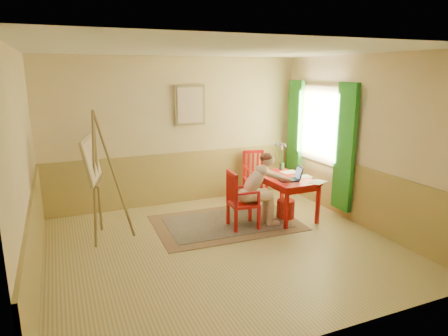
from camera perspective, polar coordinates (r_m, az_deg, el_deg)
name	(u,v)px	position (r m, az deg, el deg)	size (l,w,h in m)	color
room	(223,154)	(5.53, -0.16, 2.03)	(5.04, 4.54, 2.84)	tan
wainscot	(204,199)	(6.49, -2.89, -4.45)	(5.00, 4.50, 1.00)	tan
window	(319,136)	(7.68, 13.46, 4.55)	(0.12, 2.01, 2.20)	white
wall_portrait	(190,105)	(7.60, -4.94, 9.00)	(0.60, 0.05, 0.76)	#938250
rug	(226,223)	(6.83, 0.35, -7.87)	(2.45, 1.67, 0.02)	#8C7251
table	(285,182)	(7.04, 8.73, -2.00)	(0.75, 1.22, 0.72)	red
chair_left	(241,200)	(6.47, 2.39, -4.63)	(0.48, 0.46, 0.97)	red
chair_back	(255,175)	(8.02, 4.43, -1.02)	(0.52, 0.53, 0.97)	red
figure	(258,186)	(6.53, 4.98, -2.66)	(0.93, 0.42, 1.24)	beige
laptop	(292,177)	(6.83, 9.71, -1.35)	(0.42, 0.30, 0.24)	#1E2338
papers	(293,176)	(7.12, 9.89, -1.11)	(0.92, 1.21, 0.00)	white
vase	(282,157)	(7.47, 8.28, 1.51)	(0.19, 0.27, 0.52)	#3F724C
wastebasket	(286,209)	(7.08, 8.85, -5.88)	(0.31, 0.31, 0.33)	red
easel	(94,164)	(6.19, -18.19, 0.50)	(0.75, 0.89, 1.99)	olive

